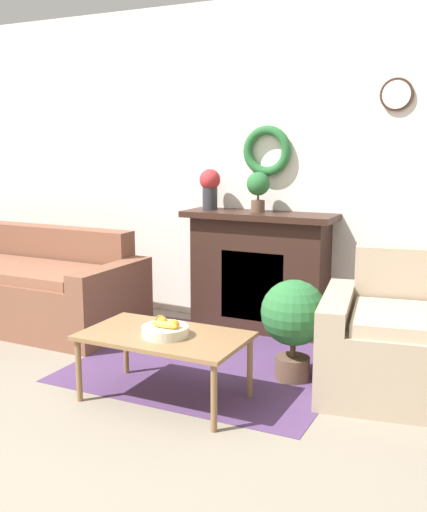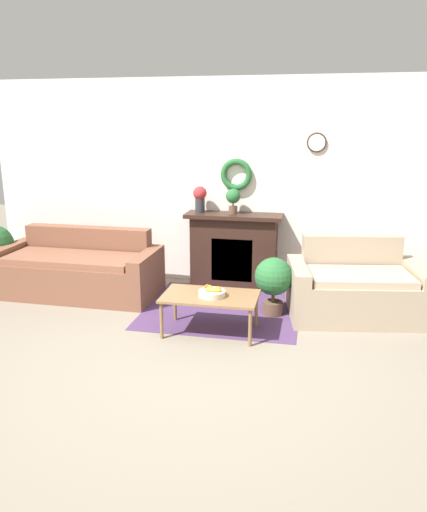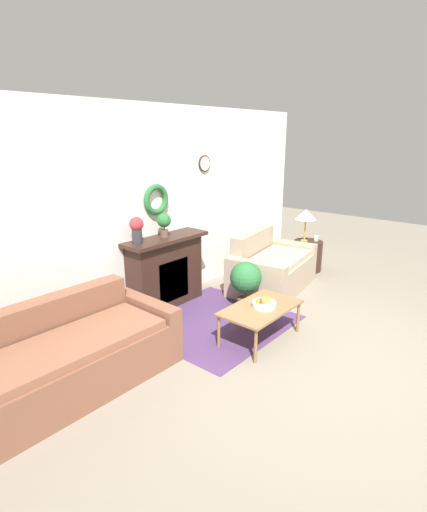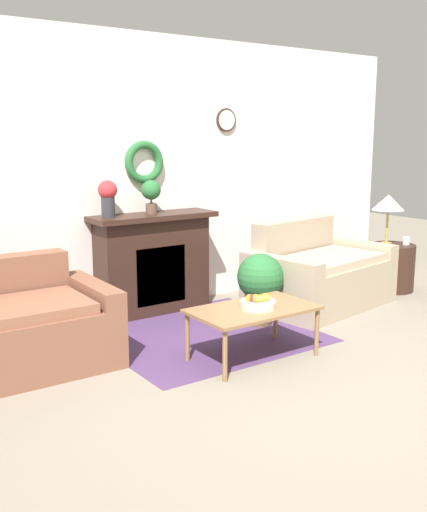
% 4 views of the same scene
% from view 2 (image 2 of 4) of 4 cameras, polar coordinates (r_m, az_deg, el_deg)
% --- Properties ---
extents(ground_plane, '(16.00, 16.00, 0.00)m').
position_cam_2_polar(ground_plane, '(4.51, -3.56, -13.25)').
color(ground_plane, gray).
extents(floor_rug, '(1.80, 1.68, 0.01)m').
position_cam_2_polar(floor_rug, '(5.94, 1.05, -6.00)').
color(floor_rug, '#4C335B').
rests_on(floor_rug, ground_plane).
extents(wall_back, '(6.80, 0.14, 2.70)m').
position_cam_2_polar(wall_back, '(6.65, 2.39, 8.26)').
color(wall_back, white).
rests_on(wall_back, ground_plane).
extents(fireplace, '(1.26, 0.41, 0.99)m').
position_cam_2_polar(fireplace, '(6.60, 2.33, 0.69)').
color(fireplace, '#331E16').
rests_on(fireplace, ground_plane).
extents(couch_left, '(2.06, 0.95, 0.80)m').
position_cam_2_polar(couch_left, '(6.61, -15.20, -1.61)').
color(couch_left, brown).
rests_on(couch_left, ground_plane).
extents(loveseat_right, '(1.61, 1.15, 0.87)m').
position_cam_2_polar(loveseat_right, '(5.87, 15.92, -3.63)').
color(loveseat_right, tan).
rests_on(loveseat_right, ground_plane).
extents(coffee_table, '(0.98, 0.58, 0.41)m').
position_cam_2_polar(coffee_table, '(5.17, -0.38, -4.89)').
color(coffee_table, olive).
rests_on(coffee_table, ground_plane).
extents(fruit_bowl, '(0.28, 0.28, 0.12)m').
position_cam_2_polar(fruit_bowl, '(5.11, -0.21, -4.16)').
color(fruit_bowl, beige).
rests_on(fruit_bowl, coffee_table).
extents(vase_on_mantel_left, '(0.18, 0.18, 0.34)m').
position_cam_2_polar(vase_on_mantel_left, '(6.56, -1.57, 6.71)').
color(vase_on_mantel_left, '#2D2D33').
rests_on(vase_on_mantel_left, fireplace).
extents(potted_plant_on_mantel, '(0.19, 0.19, 0.32)m').
position_cam_2_polar(potted_plant_on_mantel, '(6.45, 2.26, 6.62)').
color(potted_plant_on_mantel, brown).
rests_on(potted_plant_on_mantel, fireplace).
extents(potted_plant_floor_by_loveseat, '(0.43, 0.43, 0.67)m').
position_cam_2_polar(potted_plant_floor_by_loveseat, '(5.67, 6.88, -2.67)').
color(potted_plant_floor_by_loveseat, brown).
rests_on(potted_plant_floor_by_loveseat, ground_plane).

